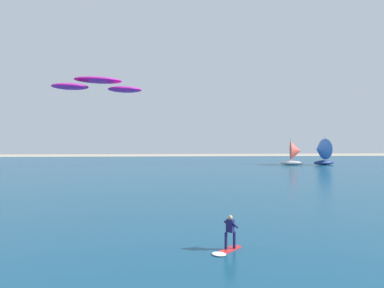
{
  "coord_description": "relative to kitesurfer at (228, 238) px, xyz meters",
  "views": [
    {
      "loc": [
        -0.27,
        0.41,
        5.56
      ],
      "look_at": [
        0.74,
        19.31,
        5.13
      ],
      "focal_mm": 33.48,
      "sensor_mm": 36.0,
      "label": 1
    }
  ],
  "objects": [
    {
      "name": "kitesurfer",
      "position": [
        0.0,
        0.0,
        0.0
      ],
      "size": [
        1.73,
        1.83,
        1.67
      ],
      "color": "red",
      "rests_on": "ocean"
    },
    {
      "name": "ocean",
      "position": [
        -2.34,
        33.63,
        -0.65
      ],
      "size": [
        160.0,
        90.0,
        0.1
      ],
      "primitive_type": "cube",
      "color": "navy",
      "rests_on": "ground"
    },
    {
      "name": "sailboat_anchored_offshore",
      "position": [
        25.19,
        48.78,
        1.93
      ],
      "size": [
        4.93,
        4.35,
        5.53
      ],
      "color": "navy",
      "rests_on": "ocean"
    },
    {
      "name": "sailboat_outermost",
      "position": [
        20.19,
        48.91,
        1.68
      ],
      "size": [
        4.41,
        3.84,
        4.98
      ],
      "color": "silver",
      "rests_on": "ocean"
    },
    {
      "name": "kite",
      "position": [
        -7.94,
        9.27,
        8.51
      ],
      "size": [
        6.67,
        4.23,
        0.97
      ],
      "color": "#B21999"
    }
  ]
}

